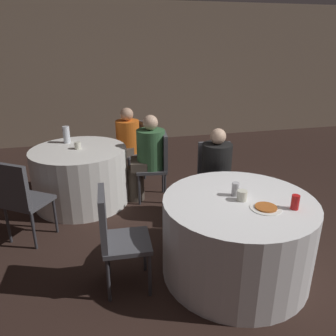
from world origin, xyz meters
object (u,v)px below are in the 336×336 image
(table_near, at_px, (236,237))
(soda_can_silver, at_px, (235,189))
(chair_near_north, at_px, (214,174))
(soda_can_red, at_px, (295,202))
(pizza_plate_near, at_px, (266,208))
(chair_near_west, at_px, (115,232))
(person_black_shirt, at_px, (217,177))
(chair_far_southwest, at_px, (21,196))
(table_far, at_px, (81,176))
(person_green_jacket, at_px, (146,157))
(person_orange_shirt, at_px, (125,145))
(chair_far_northeast, at_px, (132,145))
(bottle_far, at_px, (66,135))
(chair_far_east, at_px, (158,160))

(table_near, height_order, soda_can_silver, soda_can_silver)
(chair_near_north, bearing_deg, table_near, 90.00)
(table_near, height_order, soda_can_red, soda_can_red)
(chair_near_north, relative_size, pizza_plate_near, 3.57)
(chair_near_west, distance_m, person_black_shirt, 1.51)
(soda_can_red, bearing_deg, chair_far_southwest, 151.82)
(table_far, height_order, soda_can_silver, soda_can_silver)
(chair_near_west, distance_m, person_green_jacket, 1.75)
(table_near, xyz_separation_m, chair_near_west, (-1.08, 0.06, 0.18))
(person_orange_shirt, bearing_deg, pizza_plate_near, 158.21)
(chair_far_southwest, bearing_deg, pizza_plate_near, 4.95)
(table_near, xyz_separation_m, table_far, (-1.38, 1.83, 0.00))
(chair_far_northeast, xyz_separation_m, chair_far_southwest, (-1.37, -1.51, 0.00))
(soda_can_red, distance_m, bottle_far, 3.06)
(chair_near_north, height_order, chair_far_east, same)
(pizza_plate_near, bearing_deg, soda_can_silver, 116.39)
(pizza_plate_near, bearing_deg, table_far, 126.76)
(chair_far_northeast, relative_size, bottle_far, 4.08)
(pizza_plate_near, bearing_deg, soda_can_red, -15.48)
(chair_far_southwest, relative_size, person_orange_shirt, 0.81)
(chair_far_southwest, distance_m, pizza_plate_near, 2.41)
(chair_far_east, relative_size, person_green_jacket, 0.79)
(table_near, relative_size, chair_far_northeast, 1.45)
(chair_far_east, relative_size, person_black_shirt, 0.82)
(person_black_shirt, bearing_deg, soda_can_red, 109.96)
(table_near, bearing_deg, person_black_shirt, 79.71)
(chair_far_southwest, xyz_separation_m, soda_can_silver, (1.95, -0.89, 0.26))
(table_far, bearing_deg, chair_near_west, -80.61)
(person_green_jacket, bearing_deg, soda_can_silver, -154.63)
(soda_can_silver, distance_m, soda_can_red, 0.50)
(chair_far_northeast, bearing_deg, chair_near_north, 168.67)
(person_green_jacket, xyz_separation_m, pizza_plate_near, (0.65, -1.91, 0.15))
(table_near, distance_m, person_orange_shirt, 2.50)
(chair_far_southwest, relative_size, chair_far_east, 1.00)
(chair_near_north, bearing_deg, chair_far_northeast, -50.96)
(chair_far_east, xyz_separation_m, person_orange_shirt, (-0.36, 0.70, 0.03))
(chair_far_southwest, distance_m, soda_can_red, 2.64)
(soda_can_silver, height_order, bottle_far, bottle_far)
(chair_near_north, relative_size, chair_far_east, 1.00)
(person_black_shirt, bearing_deg, table_near, 90.00)
(chair_near_west, xyz_separation_m, bottle_far, (-0.44, 2.09, 0.31))
(chair_near_west, height_order, person_black_shirt, person_black_shirt)
(table_near, bearing_deg, soda_can_red, -35.50)
(soda_can_red, height_order, bottle_far, bottle_far)
(chair_far_southwest, bearing_deg, soda_can_silver, 9.77)
(soda_can_red, bearing_deg, person_black_shirt, 99.67)
(table_near, distance_m, soda_can_silver, 0.44)
(chair_near_north, height_order, person_green_jacket, person_green_jacket)
(chair_near_west, distance_m, chair_far_northeast, 2.49)
(bottle_far, bearing_deg, person_green_jacket, -23.50)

